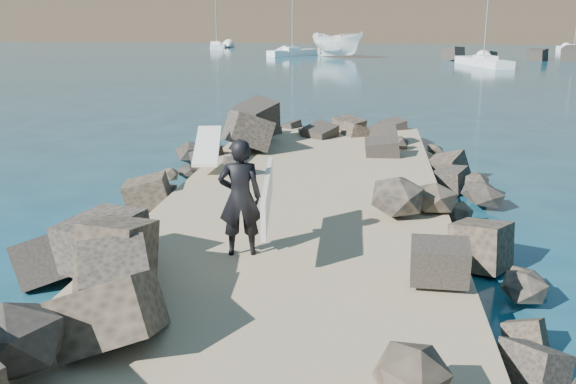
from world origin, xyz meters
The scene contains 11 objects.
ground centered at (0.00, 0.00, 0.00)m, with size 800.00×800.00×0.00m, color #0F384C.
jetty centered at (0.00, -2.00, 0.30)m, with size 6.00×26.00×0.60m, color #8C7759.
riprap_left centered at (-2.90, -1.50, 0.50)m, with size 2.60×22.00×1.00m, color black.
riprap_right centered at (2.90, -1.50, 0.50)m, with size 2.60×22.00×1.00m, color black.
surfboard_resting centered at (-2.85, 4.46, 1.04)m, with size 0.63×2.52×0.08m, color white.
boat_imported centered at (-2.38, 57.68, 1.35)m, with size 2.62×6.97×2.69m, color white.
surfer_with_board centered at (-0.63, -1.72, 1.59)m, with size 1.02×2.42×1.96m.
sailboat_c centered at (11.05, 47.71, 0.35)m, with size 4.07×8.14×9.52m.
sailboat_e centered at (-19.11, 72.83, 0.35)m, with size 3.16×7.50×8.80m.
sailboat_d centered at (24.94, 69.67, 0.35)m, with size 2.43×6.79×8.06m.
sailboat_b centered at (-7.43, 59.54, 0.35)m, with size 5.14×5.68×7.67m.
Camera 1 is at (1.39, -11.62, 4.49)m, focal length 40.00 mm.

